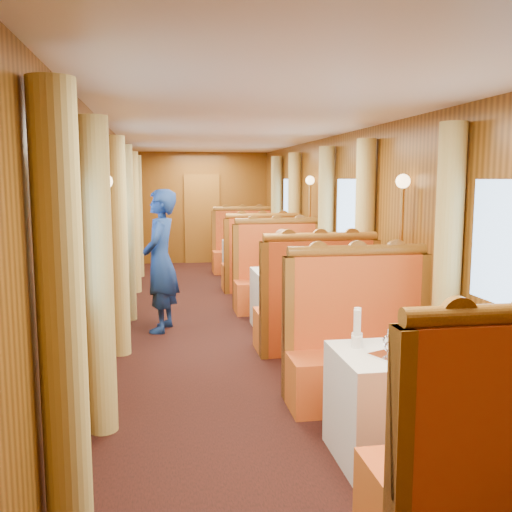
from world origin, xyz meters
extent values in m
cube|color=#915E21|center=(0.00, 5.97, 1.00)|extent=(0.80, 0.04, 2.00)
cube|color=white|center=(0.75, -3.50, 0.38)|extent=(1.05, 0.72, 0.75)
cube|color=red|center=(0.75, -4.45, 0.23)|extent=(1.30, 0.55, 0.45)
cube|color=red|center=(0.75, -2.55, 0.23)|extent=(1.30, 0.55, 0.45)
cube|color=red|center=(0.75, -2.33, 0.85)|extent=(1.30, 0.12, 0.80)
cylinder|color=#915E21|center=(0.75, -2.33, 1.29)|extent=(1.23, 0.10, 0.10)
cube|color=white|center=(0.75, 0.00, 0.38)|extent=(1.05, 0.72, 0.75)
cube|color=red|center=(0.75, -0.95, 0.23)|extent=(1.30, 0.55, 0.45)
cube|color=red|center=(0.75, -1.17, 0.85)|extent=(1.30, 0.12, 0.80)
cylinder|color=#915E21|center=(0.75, -1.17, 1.29)|extent=(1.23, 0.10, 0.10)
cube|color=red|center=(0.75, 0.95, 0.23)|extent=(1.30, 0.55, 0.45)
cube|color=red|center=(0.75, 1.17, 0.85)|extent=(1.30, 0.12, 0.80)
cylinder|color=#915E21|center=(0.75, 1.17, 1.29)|extent=(1.23, 0.10, 0.10)
cube|color=white|center=(0.75, 3.50, 0.38)|extent=(1.05, 0.72, 0.75)
cube|color=red|center=(0.75, 2.55, 0.23)|extent=(1.30, 0.55, 0.45)
cube|color=red|center=(0.75, 2.33, 0.85)|extent=(1.30, 0.12, 0.80)
cylinder|color=#915E21|center=(0.75, 2.33, 1.29)|extent=(1.23, 0.10, 0.10)
cube|color=red|center=(0.75, 4.45, 0.23)|extent=(1.30, 0.55, 0.45)
cube|color=red|center=(0.75, 4.67, 0.85)|extent=(1.30, 0.12, 0.80)
cylinder|color=#915E21|center=(0.75, 4.67, 1.29)|extent=(1.23, 0.10, 0.10)
cube|color=silver|center=(0.61, -3.58, 0.76)|extent=(0.41, 0.37, 0.01)
cylinder|color=white|center=(1.06, -3.63, 0.76)|extent=(0.20, 0.20, 0.01)
cylinder|color=white|center=(0.40, -3.35, 0.79)|extent=(0.08, 0.08, 0.08)
cylinder|color=white|center=(0.40, -3.35, 0.92)|extent=(0.05, 0.05, 0.18)
cylinder|color=white|center=(0.42, -3.28, 0.79)|extent=(0.08, 0.08, 0.08)
cylinder|color=white|center=(0.42, -3.28, 0.92)|extent=(0.05, 0.05, 0.18)
cylinder|color=silver|center=(0.75, -0.03, 0.82)|extent=(0.06, 0.06, 0.14)
cylinder|color=silver|center=(0.79, 3.54, 0.82)|extent=(0.06, 0.06, 0.14)
cylinder|color=#D8C76F|center=(-1.38, -4.28, 1.18)|extent=(0.22, 0.22, 2.35)
cylinder|color=#D8C76F|center=(-1.38, -2.72, 1.18)|extent=(0.22, 0.22, 2.35)
cylinder|color=#D8C76F|center=(1.38, -2.72, 1.18)|extent=(0.22, 0.22, 2.35)
cylinder|color=#D8C76F|center=(-1.38, -0.78, 1.18)|extent=(0.22, 0.22, 2.35)
cylinder|color=#D8C76F|center=(-1.38, 0.78, 1.18)|extent=(0.22, 0.22, 2.35)
cylinder|color=#D8C76F|center=(1.38, -0.78, 1.18)|extent=(0.22, 0.22, 2.35)
cylinder|color=#D8C76F|center=(1.38, 0.78, 1.18)|extent=(0.22, 0.22, 2.35)
cylinder|color=#D8C76F|center=(-1.38, 2.72, 1.18)|extent=(0.22, 0.22, 2.35)
cylinder|color=#D8C76F|center=(-1.38, 4.28, 1.18)|extent=(0.22, 0.22, 2.35)
cylinder|color=#D8C76F|center=(1.38, 2.72, 1.18)|extent=(0.22, 0.22, 2.35)
cylinder|color=#D8C76F|center=(1.38, 4.28, 1.18)|extent=(0.22, 0.22, 2.35)
cylinder|color=#BF8C3F|center=(-1.40, -1.75, 0.93)|extent=(0.04, 0.04, 1.85)
sphere|color=#FFD18C|center=(-1.40, -1.75, 1.88)|extent=(0.14, 0.14, 0.14)
cylinder|color=#BF8C3F|center=(1.40, -1.75, 0.93)|extent=(0.04, 0.04, 1.85)
sphere|color=#FFD18C|center=(1.40, -1.75, 1.88)|extent=(0.14, 0.14, 0.14)
cylinder|color=#BF8C3F|center=(-1.40, 1.75, 0.93)|extent=(0.04, 0.04, 1.85)
sphere|color=#FFD18C|center=(-1.40, 1.75, 1.88)|extent=(0.14, 0.14, 0.14)
cylinder|color=#BF8C3F|center=(1.40, 1.75, 0.93)|extent=(0.04, 0.04, 1.85)
sphere|color=#FFD18C|center=(1.40, 1.75, 1.88)|extent=(0.14, 0.14, 0.14)
imported|color=navy|center=(-0.94, 0.13, 0.89)|extent=(0.57, 0.73, 1.78)
cube|color=beige|center=(0.75, 0.79, 0.75)|extent=(0.40, 0.24, 0.55)
sphere|color=tan|center=(0.75, 0.79, 1.11)|extent=(0.20, 0.20, 0.20)
cube|color=beige|center=(0.75, 0.62, 0.52)|extent=(0.36, 0.30, 0.14)
camera|label=1|loc=(-0.91, -6.99, 1.90)|focal=40.00mm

